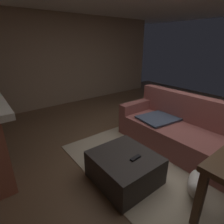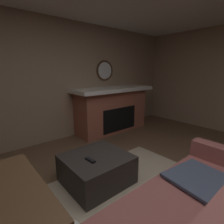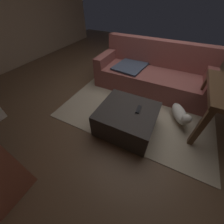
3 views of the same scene
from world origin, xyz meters
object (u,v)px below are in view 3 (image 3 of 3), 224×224
(small_dog, at_px, (180,114))
(ottoman_coffee_table, at_px, (127,119))
(couch, at_px, (151,74))
(tv_remote, at_px, (139,109))

(small_dog, bearing_deg, ottoman_coffee_table, -143.87)
(ottoman_coffee_table, height_order, small_dog, ottoman_coffee_table)
(couch, bearing_deg, small_dog, -48.29)
(couch, xyz_separation_m, tv_remote, (0.13, -1.27, 0.09))
(couch, distance_m, ottoman_coffee_table, 1.34)
(couch, xyz_separation_m, ottoman_coffee_table, (-0.00, -1.33, -0.12))
(small_dog, bearing_deg, tv_remote, -141.61)
(tv_remote, xyz_separation_m, small_dog, (0.59, 0.47, -0.25))
(couch, distance_m, small_dog, 1.09)
(ottoman_coffee_table, bearing_deg, couch, 89.79)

